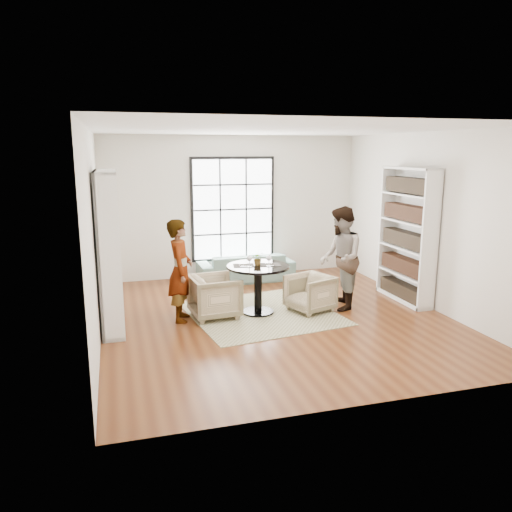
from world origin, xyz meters
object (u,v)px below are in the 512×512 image
object	(u,v)px
sofa	(246,267)
flower_centerpiece	(258,258)
armchair_right	(310,293)
armchair_left	(215,296)
pedestal_table	(258,279)
wine_glass_right	(269,258)
person_right	(341,258)
person_left	(180,271)
wine_glass_left	(249,259)

from	to	relation	value
sofa	flower_centerpiece	world-z (taller)	flower_centerpiece
armchair_right	armchair_left	bearing A→B (deg)	-114.74
pedestal_table	wine_glass_right	world-z (taller)	wine_glass_right
armchair_left	person_right	xyz separation A→B (m)	(2.16, -0.14, 0.53)
pedestal_table	sofa	xyz separation A→B (m)	(0.36, 2.15, -0.31)
sofa	armchair_right	size ratio (longest dim) A/B	2.87
armchair_left	person_right	bearing A→B (deg)	-99.16
sofa	person_left	xyz separation A→B (m)	(-1.64, -2.14, 0.53)
wine_glass_right	armchair_left	bearing A→B (deg)	171.27
armchair_left	person_left	world-z (taller)	person_left
armchair_right	flower_centerpiece	bearing A→B (deg)	-120.00
person_left	flower_centerpiece	world-z (taller)	person_left
armchair_left	pedestal_table	bearing A→B (deg)	-96.48
armchair_left	flower_centerpiece	bearing A→B (deg)	-94.11
person_left	pedestal_table	bearing A→B (deg)	-78.75
sofa	wine_glass_left	size ratio (longest dim) A/B	10.02
armchair_right	person_left	size ratio (longest dim) A/B	0.42
pedestal_table	armchair_right	size ratio (longest dim) A/B	1.50
person_left	person_right	world-z (taller)	person_right
armchair_right	flower_centerpiece	world-z (taller)	flower_centerpiece
sofa	armchair_left	xyz separation A→B (m)	(-1.09, -2.14, 0.06)
person_left	flower_centerpiece	distance (m)	1.29
sofa	armchair_right	xyz separation A→B (m)	(0.52, -2.28, 0.02)
sofa	wine_glass_left	xyz separation A→B (m)	(-0.52, -2.23, 0.68)
person_right	wine_glass_right	distance (m)	1.28
flower_centerpiece	pedestal_table	bearing A→B (deg)	-106.05
flower_centerpiece	person_left	bearing A→B (deg)	-179.22
armchair_left	flower_centerpiece	distance (m)	0.94
sofa	armchair_right	distance (m)	2.34
sofa	armchair_right	world-z (taller)	armchair_right
wine_glass_left	wine_glass_right	distance (m)	0.32
pedestal_table	sofa	bearing A→B (deg)	80.62
sofa	wine_glass_right	world-z (taller)	wine_glass_right
armchair_right	person_left	distance (m)	2.22
sofa	armchair_left	world-z (taller)	armchair_left
person_right	wine_glass_left	world-z (taller)	person_right
sofa	person_right	distance (m)	2.59
sofa	person_left	distance (m)	2.75
person_left	wine_glass_right	bearing A→B (deg)	-83.56
armchair_left	armchair_right	distance (m)	1.62
flower_centerpiece	sofa	bearing A→B (deg)	80.72
sofa	person_left	world-z (taller)	person_left
sofa	person_right	world-z (taller)	person_right
armchair_right	person_left	bearing A→B (deg)	-113.48
pedestal_table	armchair_right	bearing A→B (deg)	-8.19
armchair_left	wine_glass_left	distance (m)	0.84
pedestal_table	armchair_left	bearing A→B (deg)	178.98
person_left	wine_glass_right	size ratio (longest dim) A/B	8.56
person_right	flower_centerpiece	world-z (taller)	person_right
pedestal_table	armchair_right	world-z (taller)	pedestal_table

